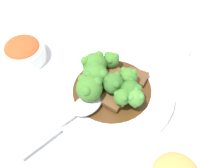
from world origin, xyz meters
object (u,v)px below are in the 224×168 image
at_px(broccoli_floret_4, 131,90).
at_px(serving_spoon, 82,108).
at_px(broccoli_floret_2, 89,88).
at_px(side_bowl_kimchi, 23,51).
at_px(broccoli_floret_7, 135,98).
at_px(broccoli_floret_0, 122,97).
at_px(broccoli_floret_6, 95,64).
at_px(main_plate, 112,91).
at_px(broccoli_floret_1, 95,76).
at_px(broccoli_floret_8, 111,60).
at_px(beef_strip_0, 116,75).
at_px(broccoli_floret_5, 128,77).
at_px(beef_strip_1, 137,77).
at_px(sauce_dish, 177,49).
at_px(beef_strip_2, 111,102).
at_px(broccoli_floret_3, 113,83).

height_order(broccoli_floret_4, serving_spoon, broccoli_floret_4).
bearing_deg(broccoli_floret_2, side_bowl_kimchi, 86.09).
distance_m(broccoli_floret_7, serving_spoon, 0.11).
height_order(broccoli_floret_7, serving_spoon, broccoli_floret_7).
bearing_deg(broccoli_floret_0, broccoli_floret_6, 69.19).
bearing_deg(broccoli_floret_0, broccoli_floret_7, -59.23).
bearing_deg(main_plate, broccoli_floret_1, 109.86).
bearing_deg(broccoli_floret_8, side_bowl_kimchi, 112.77).
height_order(broccoli_floret_6, broccoli_floret_8, broccoli_floret_6).
height_order(broccoli_floret_2, broccoli_floret_6, broccoli_floret_2).
height_order(broccoli_floret_8, side_bowl_kimchi, broccoli_floret_8).
xyz_separation_m(main_plate, broccoli_floret_8, (0.05, 0.04, 0.03)).
height_order(main_plate, side_bowl_kimchi, side_bowl_kimchi).
relative_size(beef_strip_0, broccoli_floret_5, 1.55).
bearing_deg(broccoli_floret_2, beef_strip_1, -26.58).
bearing_deg(side_bowl_kimchi, sauce_dish, -51.35).
distance_m(broccoli_floret_0, side_bowl_kimchi, 0.27).
distance_m(main_plate, broccoli_floret_0, 0.06).
bearing_deg(broccoli_floret_1, broccoli_floret_0, -98.74).
distance_m(beef_strip_2, serving_spoon, 0.06).
relative_size(beef_strip_0, serving_spoon, 0.37).
xyz_separation_m(broccoli_floret_7, serving_spoon, (-0.07, 0.08, -0.02)).
xyz_separation_m(broccoli_floret_2, broccoli_floret_8, (0.09, 0.01, -0.01)).
bearing_deg(main_plate, broccoli_floret_7, -99.02).
height_order(beef_strip_1, broccoli_floret_5, broccoli_floret_5).
height_order(beef_strip_2, broccoli_floret_2, broccoli_floret_2).
height_order(broccoli_floret_0, side_bowl_kimchi, broccoli_floret_0).
height_order(beef_strip_1, beef_strip_2, beef_strip_2).
distance_m(broccoli_floret_6, sauce_dish, 0.21).
bearing_deg(main_plate, beef_strip_2, -148.83).
height_order(main_plate, beef_strip_1, beef_strip_1).
xyz_separation_m(broccoli_floret_2, broccoli_floret_6, (0.06, 0.03, -0.00)).
xyz_separation_m(broccoli_floret_7, sauce_dish, (0.20, 0.01, -0.04)).
relative_size(broccoli_floret_4, broccoli_floret_5, 0.99).
height_order(main_plate, beef_strip_2, beef_strip_2).
xyz_separation_m(broccoli_floret_5, broccoli_floret_7, (-0.04, -0.04, 0.00)).
distance_m(beef_strip_0, broccoli_floret_2, 0.08).
xyz_separation_m(beef_strip_0, beef_strip_2, (-0.06, -0.03, -0.00)).
height_order(serving_spoon, side_bowl_kimchi, side_bowl_kimchi).
distance_m(broccoli_floret_3, broccoli_floret_5, 0.04).
bearing_deg(broccoli_floret_0, broccoli_floret_1, 81.26).
distance_m(broccoli_floret_0, broccoli_floret_7, 0.03).
bearing_deg(main_plate, sauce_dish, -15.76).
relative_size(broccoli_floret_2, side_bowl_kimchi, 0.58).
bearing_deg(broccoli_floret_0, broccoli_floret_2, 109.65).
xyz_separation_m(beef_strip_1, broccoli_floret_0, (-0.08, -0.01, 0.02)).
xyz_separation_m(broccoli_floret_4, sauce_dish, (0.19, -0.01, -0.04)).
height_order(broccoli_floret_0, broccoli_floret_6, broccoli_floret_6).
relative_size(broccoli_floret_3, serving_spoon, 0.27).
xyz_separation_m(broccoli_floret_1, broccoli_floret_8, (0.06, 0.00, -0.01)).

